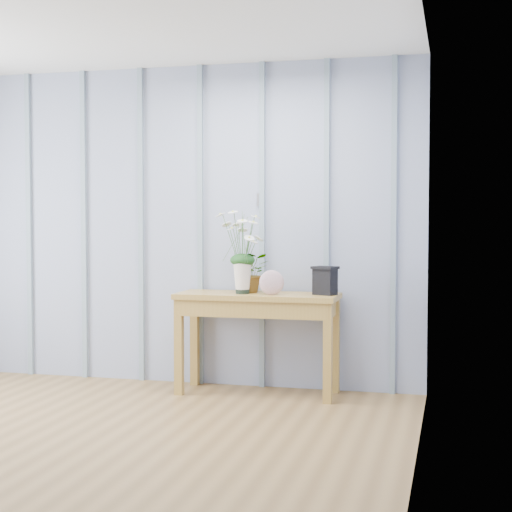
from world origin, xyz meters
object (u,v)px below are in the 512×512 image
(sideboard, at_px, (258,309))
(daisy_vase, at_px, (242,239))
(felt_disc_vessel, at_px, (272,283))
(carved_box, at_px, (325,280))

(sideboard, height_order, daisy_vase, daisy_vase)
(felt_disc_vessel, xyz_separation_m, carved_box, (0.37, 0.12, 0.02))
(carved_box, bearing_deg, felt_disc_vessel, -162.75)
(carved_box, bearing_deg, daisy_vase, -173.83)
(felt_disc_vessel, distance_m, carved_box, 0.39)
(sideboard, bearing_deg, daisy_vase, -153.28)
(daisy_vase, relative_size, felt_disc_vessel, 3.54)
(felt_disc_vessel, bearing_deg, sideboard, 131.25)
(daisy_vase, relative_size, carved_box, 3.08)
(sideboard, bearing_deg, felt_disc_vessel, -37.97)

